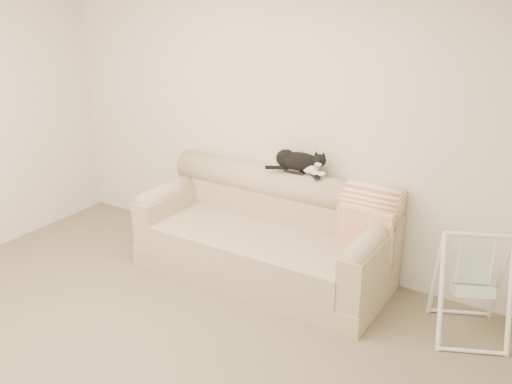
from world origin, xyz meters
TOP-DOWN VIEW (x-y plane):
  - ground_plane at (0.00, 0.00)m, footprint 5.00×5.00m
  - room_shell at (0.00, 0.00)m, footprint 5.04×4.04m
  - sofa at (-0.01, 1.62)m, footprint 2.20×0.93m
  - remote_a at (0.14, 1.84)m, footprint 0.18×0.06m
  - remote_b at (0.33, 1.84)m, footprint 0.15×0.16m
  - tuxedo_cat at (0.17, 1.86)m, footprint 0.54×0.27m
  - throw_blanket at (0.85, 1.84)m, footprint 0.46×0.38m
  - baby_swing at (1.73, 1.61)m, footprint 0.67×0.69m

SIDE VIEW (x-z plane):
  - ground_plane at x=0.00m, z-range 0.00..0.00m
  - sofa at x=-0.01m, z-range -0.10..0.80m
  - baby_swing at x=1.73m, z-range 0.00..0.82m
  - throw_blanket at x=0.85m, z-range 0.44..1.01m
  - remote_b at x=0.33m, z-range 0.90..0.92m
  - remote_a at x=0.14m, z-range 0.90..0.92m
  - tuxedo_cat at x=0.17m, z-range 0.89..1.11m
  - room_shell at x=0.00m, z-range 0.23..2.83m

